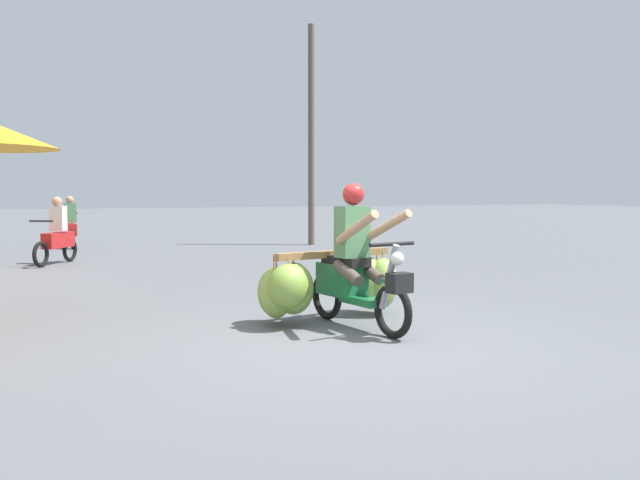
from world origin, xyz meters
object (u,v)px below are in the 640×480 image
Objects in this scene: motorbike_main_loaded at (333,280)px; utility_pole at (311,136)px; motorbike_distant_ahead_left at (57,237)px; motorbike_distant_ahead_right at (70,227)px.

utility_pole reaches higher than motorbike_main_loaded.
motorbike_distant_ahead_left is 0.23× the size of utility_pole.
motorbike_main_loaded is at bearing -112.03° from utility_pole.
motorbike_main_loaded is 0.30× the size of utility_pole.
utility_pole is (4.18, 10.33, 2.61)m from motorbike_main_loaded.
motorbike_distant_ahead_left is at bearing -160.01° from utility_pole.
motorbike_distant_ahead_left is (-2.63, 7.86, 0.08)m from motorbike_main_loaded.
motorbike_main_loaded is 8.29m from motorbike_distant_ahead_left.
motorbike_distant_ahead_left is 4.17m from motorbike_distant_ahead_right.
motorbike_main_loaded is 1.32× the size of motorbike_distant_ahead_left.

